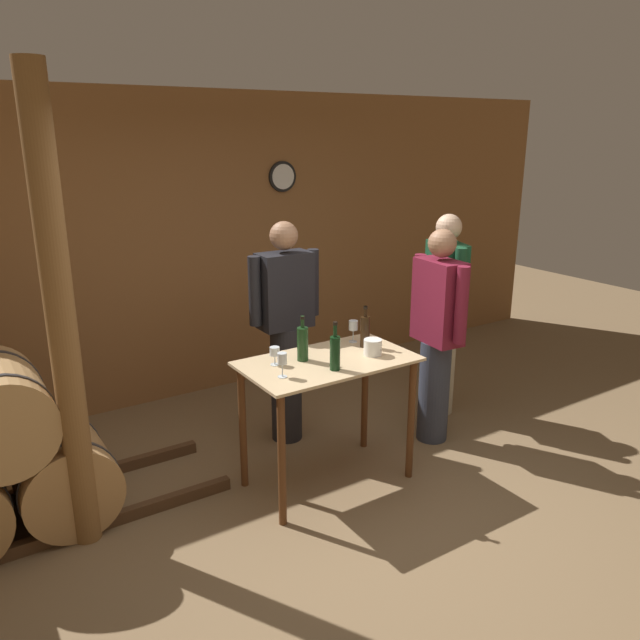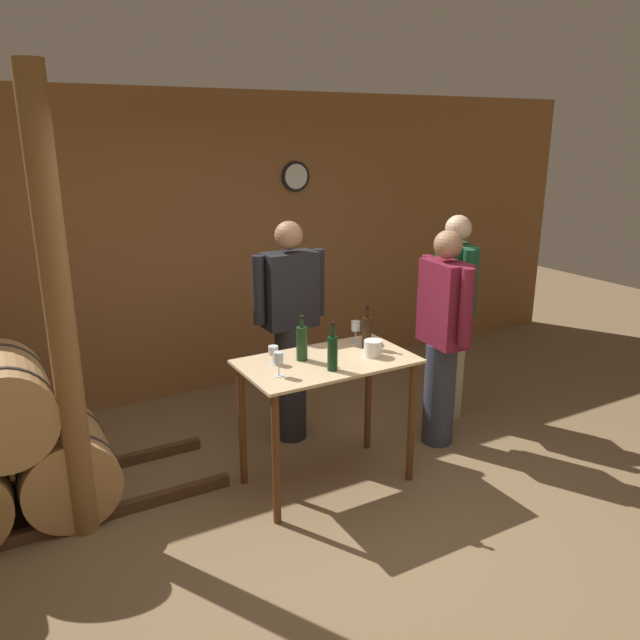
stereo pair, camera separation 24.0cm
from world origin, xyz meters
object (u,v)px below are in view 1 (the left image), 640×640
Objects in this scene: ice_bucket at (373,347)px; person_visitor_bearded at (285,328)px; wine_glass_near_center at (275,352)px; wine_bottle_far_left at (303,343)px; wine_glass_near_left at (282,360)px; wine_bottle_left at (335,352)px; wine_bottle_center at (365,331)px; person_visitor_with_scarf at (437,333)px; person_host at (444,311)px; wine_glass_near_right at (353,326)px; wooden_post at (62,324)px.

ice_bucket is 0.07× the size of person_visitor_bearded.
wine_glass_near_center is at bearing -125.24° from person_visitor_bearded.
person_visitor_bearded is (0.23, 0.63, -0.11)m from wine_bottle_far_left.
wine_bottle_far_left is at bearing -7.79° from wine_glass_near_center.
wine_bottle_far_left is at bearing 35.05° from wine_glass_near_left.
wine_bottle_center is (0.42, 0.25, -0.00)m from wine_bottle_left.
person_visitor_with_scarf reaches higher than wine_bottle_far_left.
person_host is 1.03× the size of person_visitor_with_scarf.
wine_bottle_far_left reaches higher than wine_glass_near_left.
wine_glass_near_right is at bearing -168.96° from person_host.
wine_bottle_left is 2.60× the size of wine_glass_near_center.
person_visitor_bearded is at bearing 58.94° from wine_glass_near_left.
wine_glass_near_left is (1.17, -0.35, -0.33)m from wooden_post.
wine_bottle_left is at bearing -137.67° from wine_glass_near_right.
person_visitor_with_scarf is (0.69, -0.00, -0.14)m from wine_bottle_center.
wooden_post is 1.95m from ice_bucket.
wooden_post is 1.57× the size of person_host.
person_visitor_bearded is (0.15, 0.88, -0.11)m from wine_bottle_left.
person_visitor_bearded reaches higher than person_visitor_with_scarf.
wine_bottle_center is 2.41× the size of ice_bucket.
wooden_post reaches higher than wine_glass_near_right.
wine_glass_near_left reaches higher than wine_glass_near_center.
wine_bottle_far_left is 0.20m from wine_glass_near_center.
wine_glass_near_right is 0.58m from person_visitor_bearded.
person_visitor_with_scarf is (0.74, 0.16, -0.07)m from ice_bucket.
person_host is 1.39m from person_visitor_bearded.
wine_glass_near_center is 0.77× the size of wine_glass_near_right.
wooden_post is 2.66m from person_visitor_with_scarf.
wine_glass_near_center is at bearing 163.29° from ice_bucket.
wine_bottle_left is at bearing -158.56° from person_host.
person_visitor_with_scarf is at bearing -1.43° from wine_glass_near_center.
person_visitor_with_scarf is (1.11, 0.25, -0.14)m from wine_bottle_left.
ice_bucket is at bearing 1.09° from wine_glass_near_left.
wine_bottle_far_left is at bearing -110.10° from person_visitor_bearded.
person_visitor_with_scarf reaches higher than wine_bottle_center.
wine_glass_near_center is 1.39m from person_visitor_with_scarf.
ice_bucket is at bearing -108.87° from wine_bottle_center.
wine_glass_near_right is 0.72m from person_visitor_with_scarf.
wine_bottle_left is 0.18× the size of person_visitor_bearded.
wine_glass_near_right is at bearing 80.62° from ice_bucket.
wine_glass_near_left is at bearing -16.82° from wooden_post.
wine_glass_near_right is at bearing 13.93° from wine_bottle_far_left.
wine_bottle_center is 2.42× the size of wine_glass_near_center.
wine_glass_near_right is (0.69, 0.10, 0.03)m from wine_glass_near_center.
wooden_post is 9.14× the size of wine_bottle_center.
wine_bottle_center reaches higher than wine_glass_near_right.
wine_glass_near_left is at bearing -158.07° from wine_glass_near_right.
wooden_post is 1.77m from person_visitor_bearded.
person_host reaches higher than wine_glass_near_right.
wine_glass_near_center is at bearing -6.75° from wooden_post.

